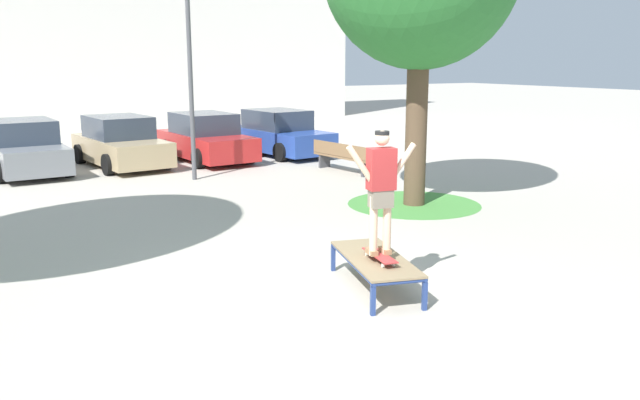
{
  "coord_description": "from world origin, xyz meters",
  "views": [
    {
      "loc": [
        -4.36,
        -7.26,
        3.16
      ],
      "look_at": [
        0.78,
        1.33,
        1.0
      ],
      "focal_mm": 36.71,
      "sensor_mm": 36.0,
      "label": 1
    }
  ],
  "objects_px": {
    "skater": "(381,184)",
    "park_bench": "(343,156)",
    "skateboard": "(380,256)",
    "light_post": "(189,33)",
    "skate_box": "(375,260)",
    "car_blue": "(279,134)",
    "car_tan": "(120,143)",
    "car_red": "(206,139)",
    "car_grey": "(25,149)"
  },
  "relations": [
    {
      "from": "skate_box",
      "to": "park_bench",
      "type": "bearing_deg",
      "value": 59.67
    },
    {
      "from": "skate_box",
      "to": "car_blue",
      "type": "bearing_deg",
      "value": 68.3
    },
    {
      "from": "skateboard",
      "to": "car_tan",
      "type": "bearing_deg",
      "value": 90.94
    },
    {
      "from": "car_red",
      "to": "light_post",
      "type": "distance_m",
      "value": 4.63
    },
    {
      "from": "skater",
      "to": "light_post",
      "type": "relative_size",
      "value": 0.29
    },
    {
      "from": "skater",
      "to": "skateboard",
      "type": "bearing_deg",
      "value": -102.37
    },
    {
      "from": "skateboard",
      "to": "light_post",
      "type": "distance_m",
      "value": 10.2
    },
    {
      "from": "car_grey",
      "to": "car_red",
      "type": "bearing_deg",
      "value": -4.32
    },
    {
      "from": "skateboard",
      "to": "car_blue",
      "type": "bearing_deg",
      "value": 68.37
    },
    {
      "from": "car_tan",
      "to": "park_bench",
      "type": "bearing_deg",
      "value": -39.73
    },
    {
      "from": "car_red",
      "to": "light_post",
      "type": "relative_size",
      "value": 0.73
    },
    {
      "from": "skateboard",
      "to": "car_grey",
      "type": "bearing_deg",
      "value": 102.18
    },
    {
      "from": "skateboard",
      "to": "light_post",
      "type": "height_order",
      "value": "light_post"
    },
    {
      "from": "car_tan",
      "to": "light_post",
      "type": "bearing_deg",
      "value": -71.52
    },
    {
      "from": "skate_box",
      "to": "car_blue",
      "type": "relative_size",
      "value": 0.47
    },
    {
      "from": "car_red",
      "to": "park_bench",
      "type": "bearing_deg",
      "value": -57.81
    },
    {
      "from": "skate_box",
      "to": "skateboard",
      "type": "distance_m",
      "value": 0.21
    },
    {
      "from": "skateboard",
      "to": "skater",
      "type": "bearing_deg",
      "value": 77.63
    },
    {
      "from": "light_post",
      "to": "car_tan",
      "type": "bearing_deg",
      "value": 108.48
    },
    {
      "from": "car_grey",
      "to": "car_red",
      "type": "height_order",
      "value": "same"
    },
    {
      "from": "park_bench",
      "to": "skater",
      "type": "bearing_deg",
      "value": -120.09
    },
    {
      "from": "skate_box",
      "to": "car_blue",
      "type": "xyz_separation_m",
      "value": [
        4.96,
        12.47,
        0.28
      ]
    },
    {
      "from": "car_red",
      "to": "light_post",
      "type": "bearing_deg",
      "value": -116.46
    },
    {
      "from": "car_grey",
      "to": "car_blue",
      "type": "distance_m",
      "value": 7.84
    },
    {
      "from": "skater",
      "to": "car_tan",
      "type": "relative_size",
      "value": 0.39
    },
    {
      "from": "skate_box",
      "to": "car_tan",
      "type": "bearing_deg",
      "value": 91.17
    },
    {
      "from": "car_tan",
      "to": "car_blue",
      "type": "bearing_deg",
      "value": -2.78
    },
    {
      "from": "skater",
      "to": "car_grey",
      "type": "bearing_deg",
      "value": 102.19
    },
    {
      "from": "skate_box",
      "to": "car_grey",
      "type": "bearing_deg",
      "value": 102.55
    },
    {
      "from": "car_tan",
      "to": "car_blue",
      "type": "distance_m",
      "value": 5.23
    },
    {
      "from": "car_tan",
      "to": "skate_box",
      "type": "bearing_deg",
      "value": -88.83
    },
    {
      "from": "skate_box",
      "to": "car_red",
      "type": "distance_m",
      "value": 12.72
    },
    {
      "from": "skateboard",
      "to": "car_red",
      "type": "xyz_separation_m",
      "value": [
        2.4,
        12.67,
        0.15
      ]
    },
    {
      "from": "car_tan",
      "to": "car_blue",
      "type": "relative_size",
      "value": 0.99
    },
    {
      "from": "car_grey",
      "to": "light_post",
      "type": "distance_m",
      "value": 5.95
    },
    {
      "from": "car_tan",
      "to": "car_red",
      "type": "xyz_separation_m",
      "value": [
        2.61,
        -0.22,
        0.0
      ]
    },
    {
      "from": "car_grey",
      "to": "skater",
      "type": "bearing_deg",
      "value": -77.81
    },
    {
      "from": "car_grey",
      "to": "light_post",
      "type": "xyz_separation_m",
      "value": [
        3.7,
        -3.45,
        3.13
      ]
    },
    {
      "from": "skateboard",
      "to": "car_red",
      "type": "distance_m",
      "value": 12.89
    },
    {
      "from": "skate_box",
      "to": "park_bench",
      "type": "distance_m",
      "value": 9.75
    },
    {
      "from": "park_bench",
      "to": "skateboard",
      "type": "bearing_deg",
      "value": -120.09
    },
    {
      "from": "skater",
      "to": "park_bench",
      "type": "height_order",
      "value": "skater"
    },
    {
      "from": "car_tan",
      "to": "car_blue",
      "type": "height_order",
      "value": "same"
    },
    {
      "from": "car_tan",
      "to": "skater",
      "type": "bearing_deg",
      "value": -89.06
    },
    {
      "from": "park_bench",
      "to": "light_post",
      "type": "relative_size",
      "value": 0.42
    },
    {
      "from": "park_bench",
      "to": "light_post",
      "type": "xyz_separation_m",
      "value": [
        -4.09,
        1.03,
        3.38
      ]
    },
    {
      "from": "skate_box",
      "to": "skateboard",
      "type": "height_order",
      "value": "skateboard"
    },
    {
      "from": "skater",
      "to": "skate_box",
      "type": "bearing_deg",
      "value": 73.65
    },
    {
      "from": "skateboard",
      "to": "car_blue",
      "type": "distance_m",
      "value": 13.6
    },
    {
      "from": "skate_box",
      "to": "car_red",
      "type": "xyz_separation_m",
      "value": [
        2.35,
        12.5,
        0.28
      ]
    }
  ]
}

